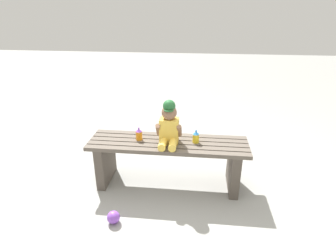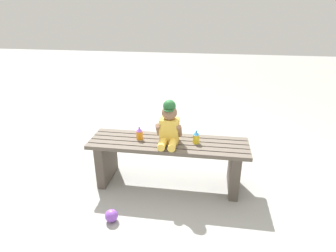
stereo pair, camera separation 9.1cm
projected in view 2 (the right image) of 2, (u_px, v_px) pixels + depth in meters
name	position (u px, v px, depth m)	size (l,w,h in m)	color
ground_plane	(168.00, 183.00, 2.77)	(16.00, 16.00, 0.00)	#999993
park_bench	(168.00, 156.00, 2.66)	(1.47, 0.40, 0.45)	#60564C
child_figure	(169.00, 125.00, 2.51)	(0.23, 0.27, 0.40)	#F2C64C
sippy_cup_left	(139.00, 133.00, 2.62)	(0.06, 0.06, 0.12)	orange
sippy_cup_right	(196.00, 137.00, 2.55)	(0.06, 0.06, 0.12)	yellow
toy_ball	(111.00, 216.00, 2.27)	(0.10, 0.10, 0.10)	#8C4CCC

